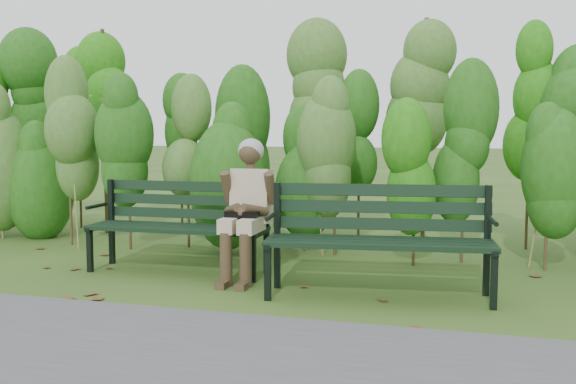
# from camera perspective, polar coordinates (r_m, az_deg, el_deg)

# --- Properties ---
(ground) EXTENTS (80.00, 80.00, 0.00)m
(ground) POSITION_cam_1_polar(r_m,az_deg,el_deg) (5.66, -1.01, -7.90)
(ground) COLOR #2F4E1B
(footpath) EXTENTS (60.00, 2.50, 0.01)m
(footpath) POSITION_cam_1_polar(r_m,az_deg,el_deg) (3.71, -11.62, -15.20)
(footpath) COLOR #474749
(footpath) RESTS_ON ground
(hedge_band) EXTENTS (11.04, 1.67, 2.42)m
(hedge_band) POSITION_cam_1_polar(r_m,az_deg,el_deg) (7.31, 3.37, 5.05)
(hedge_band) COLOR #47381E
(hedge_band) RESTS_ON ground
(leaf_litter) EXTENTS (5.98, 2.20, 0.01)m
(leaf_litter) POSITION_cam_1_polar(r_m,az_deg,el_deg) (5.48, 3.16, -8.34)
(leaf_litter) COLOR brown
(leaf_litter) RESTS_ON ground
(bench_left) EXTENTS (1.64, 0.56, 0.82)m
(bench_left) POSITION_cam_1_polar(r_m,az_deg,el_deg) (6.23, -9.01, -2.24)
(bench_left) COLOR black
(bench_left) RESTS_ON ground
(bench_right) EXTENTS (1.79, 0.78, 0.87)m
(bench_right) POSITION_cam_1_polar(r_m,az_deg,el_deg) (5.29, 7.75, -3.26)
(bench_right) COLOR black
(bench_right) RESTS_ON ground
(seated_woman) EXTENTS (0.49, 0.71, 1.22)m
(seated_woman) POSITION_cam_1_polar(r_m,az_deg,el_deg) (5.80, -3.50, -0.75)
(seated_woman) COLOR beige
(seated_woman) RESTS_ON ground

